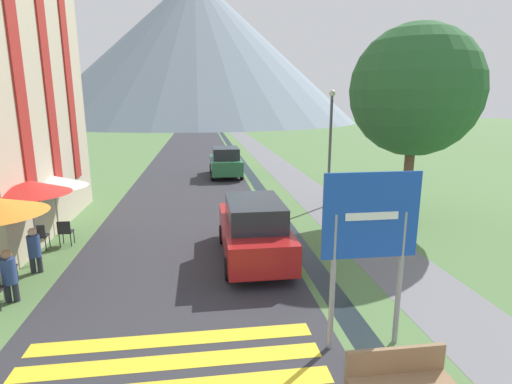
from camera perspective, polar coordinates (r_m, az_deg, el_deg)
The scene contains 18 objects.
ground_plane at distance 23.41m, azimuth -3.15°, elevation 1.55°, with size 160.00×160.00×0.00m, color #517542.
road at distance 33.21m, azimuth -8.92°, elevation 4.76°, with size 6.40×60.00×0.01m.
footpath at distance 33.65m, azimuth 1.56°, elevation 5.01°, with size 2.20×60.00×0.01m.
drainage_channel at distance 33.34m, azimuth -2.52°, elevation 4.93°, with size 0.60×60.00×0.00m.
crosswalk_marking at distance 7.91m, azimuth -11.97°, elevation -22.67°, with size 5.44×1.84×0.01m.
mountain_distant at distance 97.17m, azimuth -8.48°, elevation 19.47°, with size 71.98×71.98×32.12m.
road_sign at distance 7.47m, azimuth 15.97°, elevation -5.77°, with size 1.78×0.11×3.37m.
parked_car_near at distance 11.73m, azimuth -0.32°, elevation -5.32°, with size 1.89×4.48×1.82m.
parked_car_far at distance 24.82m, azimuth -4.36°, elevation 4.30°, with size 1.93×3.99×1.82m.
cafe_chair_near_left at distance 11.98m, azimuth -32.30°, elevation -9.03°, with size 0.40×0.40×0.85m.
cafe_chair_far_left at distance 14.19m, azimuth -28.49°, elevation -5.38°, with size 0.40×0.40×0.85m.
cafe_chair_far_right at distance 14.25m, azimuth -25.60°, elevation -5.00°, with size 0.40×0.40×0.85m.
cafe_umbrella_middle_red at distance 12.66m, azimuth -29.61°, elevation 0.58°, with size 2.16×2.16×2.44m.
cafe_umbrella_rear_white at distance 15.17m, azimuth -26.97°, elevation 1.37°, with size 2.21×2.21×2.11m.
person_seated_near at distance 10.95m, azimuth -31.80°, elevation -9.84°, with size 0.32×0.32×1.28m.
person_seated_far at distance 12.40m, azimuth -29.12°, elevation -7.02°, with size 0.32×0.32×1.27m.
streetlamp at distance 17.69m, azimuth 10.57°, elevation 7.53°, with size 0.28×0.28×5.05m.
tree_by_path at distance 16.04m, azimuth 21.81°, elevation 13.25°, with size 4.74×4.74×7.32m.
Camera 1 is at (-1.86, -2.89, 4.56)m, focal length 28.00 mm.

